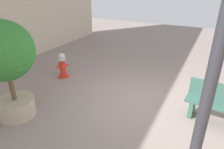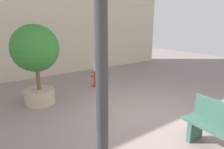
{
  "view_description": "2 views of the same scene",
  "coord_description": "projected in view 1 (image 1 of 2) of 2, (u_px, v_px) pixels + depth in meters",
  "views": [
    {
      "loc": [
        -1.46,
        4.66,
        3.09
      ],
      "look_at": [
        0.86,
        0.23,
        0.78
      ],
      "focal_mm": 32.02,
      "sensor_mm": 36.0,
      "label": 1
    },
    {
      "loc": [
        -3.24,
        3.56,
        2.39
      ],
      "look_at": [
        1.47,
        0.13,
        0.88
      ],
      "focal_mm": 31.26,
      "sensor_mm": 36.0,
      "label": 2
    }
  ],
  "objects": [
    {
      "name": "street_lamp",
      "position": [
        220.0,
        45.0,
        2.0
      ],
      "size": [
        0.36,
        0.36,
        4.07
      ],
      "color": "#2D2D33",
      "rests_on": "ground_plane"
    },
    {
      "name": "fire_hydrant",
      "position": [
        62.0,
        65.0,
        7.0
      ],
      "size": [
        0.42,
        0.43,
        0.89
      ],
      "color": "red",
      "rests_on": "ground_plane"
    },
    {
      "name": "planter_tree",
      "position": [
        5.0,
        59.0,
        4.48
      ],
      "size": [
        1.37,
        1.37,
        2.4
      ],
      "color": "tan",
      "rests_on": "ground_plane"
    },
    {
      "name": "ground_plane",
      "position": [
        142.0,
        102.0,
        5.66
      ],
      "size": [
        23.4,
        23.4,
        0.0
      ],
      "primitive_type": "plane",
      "color": "gray"
    }
  ]
}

